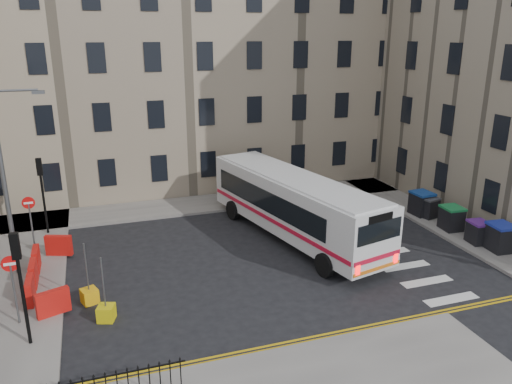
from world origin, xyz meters
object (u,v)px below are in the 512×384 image
wheelie_bin_c (452,218)px  bollard_yellow (90,296)px  streetlamp (4,182)px  bus (294,204)px  bollard_chevron (106,313)px  wheelie_bin_b (478,232)px  wheelie_bin_e (422,203)px  wheelie_bin_a (500,237)px  wheelie_bin_d (428,207)px

wheelie_bin_c → bollard_yellow: (-18.80, -1.61, -0.50)m
streetlamp → bus: size_ratio=0.65×
streetlamp → wheelie_bin_c: streetlamp is taller
wheelie_bin_c → bollard_yellow: size_ratio=2.15×
wheelie_bin_c → bollard_chevron: 18.50m
wheelie_bin_b → bollard_yellow: bearing=-175.2°
wheelie_bin_c → wheelie_bin_e: (-0.11, 2.49, 0.04)m
streetlamp → bollard_chevron: size_ratio=13.57×
bus → wheelie_bin_a: bus is taller
bollard_chevron → bus: bearing=27.6°
wheelie_bin_c → bollard_chevron: (-18.22, -3.14, -0.50)m
bus → bollard_chevron: size_ratio=20.79×
streetlamp → wheelie_bin_b: size_ratio=7.10×
wheelie_bin_e → bollard_yellow: bearing=-171.3°
wheelie_bin_a → bollard_chevron: wheelie_bin_a is taller
bus → wheelie_bin_e: bus is taller
wheelie_bin_b → wheelie_bin_e: bearing=98.0°
bollard_chevron → wheelie_bin_a: bearing=0.3°
streetlamp → wheelie_bin_d: (21.80, 0.08, -3.59)m
wheelie_bin_b → bollard_yellow: (-18.86, 0.35, -0.43)m
streetlamp → bollard_chevron: bearing=-55.0°
streetlamp → wheelie_bin_b: 22.50m
wheelie_bin_b → wheelie_bin_d: (-0.05, 4.00, 0.02)m
wheelie_bin_c → wheelie_bin_e: bearing=97.0°
wheelie_bin_c → bollard_yellow: wheelie_bin_c is taller
wheelie_bin_c → wheelie_bin_e: wheelie_bin_e is taller
wheelie_bin_c → wheelie_bin_b: bearing=-83.9°
streetlamp → wheelie_bin_a: streetlamp is taller
wheelie_bin_d → bus: bearing=167.8°
wheelie_bin_a → wheelie_bin_d: wheelie_bin_a is taller
streetlamp → wheelie_bin_c: (21.80, -1.96, -3.54)m
wheelie_bin_a → wheelie_bin_e: wheelie_bin_e is taller
wheelie_bin_b → wheelie_bin_c: wheelie_bin_c is taller
bollard_yellow → bollard_chevron: same height
wheelie_bin_c → bollard_chevron: wheelie_bin_c is taller
streetlamp → wheelie_bin_e: 21.98m
bollard_yellow → bollard_chevron: bearing=-69.4°
streetlamp → wheelie_bin_d: size_ratio=6.54×
bollard_yellow → wheelie_bin_d: bearing=11.0°
streetlamp → bollard_yellow: bearing=-49.9°
wheelie_bin_a → wheelie_bin_b: size_ratio=1.19×
wheelie_bin_b → bollard_chevron: wheelie_bin_b is taller
wheelie_bin_e → bollard_yellow: wheelie_bin_e is taller
wheelie_bin_a → bollard_yellow: bearing=-178.7°
bollard_chevron → wheelie_bin_d: bearing=15.9°
wheelie_bin_b → wheelie_bin_d: 4.00m
wheelie_bin_d → bollard_yellow: wheelie_bin_d is taller
wheelie_bin_d → wheelie_bin_e: bearing=91.6°
wheelie_bin_a → wheelie_bin_d: size_ratio=1.09×
bus → wheelie_bin_d: (8.46, 0.09, -1.17)m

